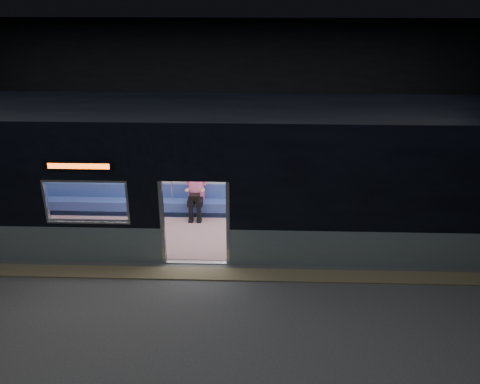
{
  "coord_description": "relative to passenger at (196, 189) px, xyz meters",
  "views": [
    {
      "loc": [
        1.36,
        -9.12,
        6.1
      ],
      "look_at": [
        0.97,
        2.3,
        1.27
      ],
      "focal_mm": 38.0,
      "sensor_mm": 36.0,
      "label": 1
    }
  ],
  "objects": [
    {
      "name": "station_floor",
      "position": [
        0.28,
        -3.55,
        -0.83
      ],
      "size": [
        24.0,
        14.0,
        0.01
      ],
      "primitive_type": "cube",
      "color": "#47494C",
      "rests_on": "ground"
    },
    {
      "name": "tactile_strip",
      "position": [
        0.28,
        -3.0,
        -0.81
      ],
      "size": [
        22.8,
        0.5,
        0.03
      ],
      "primitive_type": "cube",
      "color": "#8C7F59",
      "rests_on": "station_floor"
    },
    {
      "name": "station_envelope",
      "position": [
        0.28,
        -3.55,
        2.84
      ],
      "size": [
        24.0,
        14.0,
        5.0
      ],
      "color": "black",
      "rests_on": "station_floor"
    },
    {
      "name": "passenger",
      "position": [
        0.0,
        0.0,
        0.0
      ],
      "size": [
        0.43,
        0.74,
        1.44
      ],
      "rotation": [
        0.0,
        0.0,
        0.08
      ],
      "color": "black",
      "rests_on": "metro_car"
    },
    {
      "name": "metro_car",
      "position": [
        0.27,
        -1.0,
        1.02
      ],
      "size": [
        18.0,
        3.04,
        3.35
      ],
      "color": "#84959D",
      "rests_on": "station_floor"
    },
    {
      "name": "handbag",
      "position": [
        -0.02,
        -0.24,
        -0.14
      ],
      "size": [
        0.33,
        0.3,
        0.14
      ],
      "primitive_type": "cube",
      "rotation": [
        0.0,
        0.0,
        -0.25
      ],
      "color": "black",
      "rests_on": "passenger"
    },
    {
      "name": "transit_map",
      "position": [
        1.16,
        0.31,
        0.69
      ],
      "size": [
        1.12,
        0.03,
        0.73
      ],
      "primitive_type": "cube",
      "color": "white",
      "rests_on": "metro_car"
    }
  ]
}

